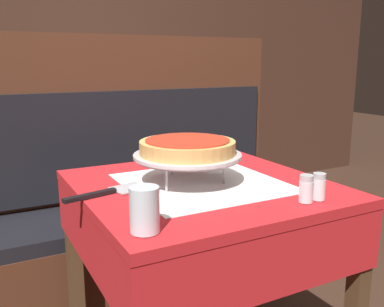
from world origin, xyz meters
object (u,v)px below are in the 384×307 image
object	(u,v)px
dining_table_front	(202,219)
dining_table_rear	(115,137)
pizza_pan_stand	(187,157)
water_glass_near	(145,210)
condiment_caddy	(119,113)
pizza_server	(108,192)
salt_shaker	(306,189)
booth_bench	(119,226)
deep_dish_pizza	(187,147)
pepper_shaker	(319,187)

from	to	relation	value
dining_table_front	dining_table_rear	distance (m)	1.57
dining_table_front	pizza_pan_stand	bearing A→B (deg)	160.49
water_glass_near	condiment_caddy	world-z (taller)	condiment_caddy
pizza_server	condiment_caddy	size ratio (longest dim) A/B	1.62
pizza_pan_stand	salt_shaker	bearing A→B (deg)	-57.49
booth_bench	deep_dish_pizza	bearing A→B (deg)	-89.14
dining_table_front	pizza_server	size ratio (longest dim) A/B	2.88
booth_bench	salt_shaker	size ratio (longest dim) A/B	23.42
condiment_caddy	dining_table_rear	bearing A→B (deg)	-155.61
deep_dish_pizza	water_glass_near	bearing A→B (deg)	-131.20
dining_table_rear	deep_dish_pizza	world-z (taller)	deep_dish_pizza
dining_table_front	deep_dish_pizza	world-z (taller)	deep_dish_pizza
dining_table_rear	salt_shaker	world-z (taller)	salt_shaker
pizza_server	water_glass_near	world-z (taller)	water_glass_near
pizza_pan_stand	pepper_shaker	bearing A→B (deg)	-51.87
pizza_pan_stand	pizza_server	xyz separation A→B (m)	(-0.25, 0.01, -0.08)
booth_bench	salt_shaker	world-z (taller)	booth_bench
pizza_pan_stand	pepper_shaker	size ratio (longest dim) A/B	4.49
pizza_server	pepper_shaker	bearing A→B (deg)	-33.33
pizza_server	condiment_caddy	distance (m)	1.64
dining_table_rear	water_glass_near	bearing A→B (deg)	-105.82
booth_bench	water_glass_near	xyz separation A→B (m)	(-0.25, -0.99, 0.44)
dining_table_rear	salt_shaker	size ratio (longest dim) A/B	9.79
dining_table_rear	dining_table_front	bearing A→B (deg)	-97.83
pizza_pan_stand	water_glass_near	distance (m)	0.40
salt_shaker	deep_dish_pizza	bearing A→B (deg)	122.51
dining_table_rear	water_glass_near	distance (m)	1.93
water_glass_near	pepper_shaker	xyz separation A→B (m)	(0.51, -0.01, -0.02)
pizza_server	dining_table_rear	bearing A→B (deg)	71.53
condiment_caddy	water_glass_near	bearing A→B (deg)	-106.67
condiment_caddy	salt_shaker	bearing A→B (deg)	-92.85
dining_table_rear	pizza_server	bearing A→B (deg)	-108.47
condiment_caddy	pizza_server	bearing A→B (deg)	-109.44
dining_table_rear	deep_dish_pizza	distance (m)	1.58
dining_table_rear	water_glass_near	world-z (taller)	water_glass_near
dining_table_rear	pepper_shaker	xyz separation A→B (m)	(-0.01, -1.86, 0.16)
dining_table_front	booth_bench	world-z (taller)	booth_bench
booth_bench	salt_shaker	xyz separation A→B (m)	(0.21, -1.00, 0.42)
deep_dish_pizza	condiment_caddy	world-z (taller)	condiment_caddy
booth_bench	pepper_shaker	xyz separation A→B (m)	(0.26, -1.00, 0.42)
water_glass_near	pizza_server	bearing A→B (deg)	87.85
pizza_pan_stand	dining_table_front	bearing A→B (deg)	-19.51
booth_bench	salt_shaker	bearing A→B (deg)	-78.11
booth_bench	pizza_server	bearing A→B (deg)	-109.77
pizza_pan_stand	dining_table_rear	bearing A→B (deg)	80.48
dining_table_front	water_glass_near	world-z (taller)	water_glass_near
dining_table_front	dining_table_rear	bearing A→B (deg)	82.17
pepper_shaker	pizza_server	bearing A→B (deg)	146.67
booth_bench	pepper_shaker	world-z (taller)	booth_bench
booth_bench	deep_dish_pizza	xyz separation A→B (m)	(0.01, -0.69, 0.50)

